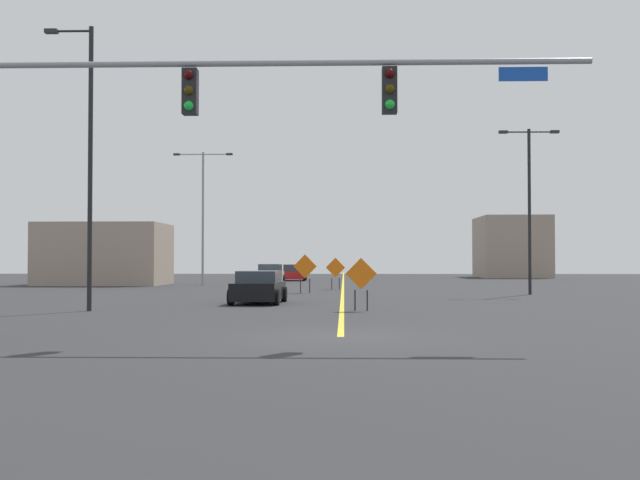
{
  "coord_description": "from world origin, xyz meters",
  "views": [
    {
      "loc": [
        0.08,
        -17.78,
        1.72
      ],
      "look_at": [
        -1.05,
        19.15,
        2.7
      ],
      "focal_mm": 44.16,
      "sensor_mm": 36.0,
      "label": 1
    }
  ],
  "objects_px": {
    "street_lamp_far_left": "(203,207)",
    "car_silver_far": "(270,274)",
    "traffic_signal_assembly": "(198,114)",
    "car_red_passing": "(294,273)",
    "construction_sign_median_far": "(361,277)",
    "car_black_mid": "(259,288)",
    "street_lamp_far_right": "(529,198)",
    "construction_sign_median_near": "(335,269)",
    "street_lamp_mid_left": "(88,156)",
    "construction_sign_left_shoulder": "(305,268)"
  },
  "relations": [
    {
      "from": "street_lamp_far_right",
      "to": "street_lamp_far_left",
      "type": "xyz_separation_m",
      "value": [
        -19.47,
        15.04,
        0.6
      ]
    },
    {
      "from": "street_lamp_far_left",
      "to": "car_black_mid",
      "type": "height_order",
      "value": "street_lamp_far_left"
    },
    {
      "from": "construction_sign_median_far",
      "to": "construction_sign_median_near",
      "type": "height_order",
      "value": "construction_sign_median_near"
    },
    {
      "from": "street_lamp_far_left",
      "to": "street_lamp_mid_left",
      "type": "distance_m",
      "value": 28.7
    },
    {
      "from": "construction_sign_median_near",
      "to": "car_red_passing",
      "type": "relative_size",
      "value": 0.46
    },
    {
      "from": "construction_sign_left_shoulder",
      "to": "car_silver_far",
      "type": "xyz_separation_m",
      "value": [
        -3.57,
        17.92,
        -0.63
      ]
    },
    {
      "from": "construction_sign_median_far",
      "to": "construction_sign_median_near",
      "type": "bearing_deg",
      "value": 93.1
    },
    {
      "from": "construction_sign_left_shoulder",
      "to": "construction_sign_median_near",
      "type": "xyz_separation_m",
      "value": [
        1.56,
        5.5,
        -0.11
      ]
    },
    {
      "from": "street_lamp_mid_left",
      "to": "construction_sign_median_far",
      "type": "bearing_deg",
      "value": 2.25
    },
    {
      "from": "street_lamp_far_left",
      "to": "car_black_mid",
      "type": "distance_m",
      "value": 25.07
    },
    {
      "from": "construction_sign_median_far",
      "to": "car_silver_far",
      "type": "height_order",
      "value": "construction_sign_median_far"
    },
    {
      "from": "street_lamp_far_left",
      "to": "car_red_passing",
      "type": "distance_m",
      "value": 14.8
    },
    {
      "from": "car_black_mid",
      "to": "construction_sign_median_far",
      "type": "bearing_deg",
      "value": -48.82
    },
    {
      "from": "construction_sign_median_near",
      "to": "car_red_passing",
      "type": "height_order",
      "value": "construction_sign_median_near"
    },
    {
      "from": "street_lamp_mid_left",
      "to": "construction_sign_left_shoulder",
      "type": "distance_m",
      "value": 17.13
    },
    {
      "from": "construction_sign_median_near",
      "to": "car_red_passing",
      "type": "distance_m",
      "value": 21.07
    },
    {
      "from": "construction_sign_median_far",
      "to": "construction_sign_median_near",
      "type": "relative_size",
      "value": 0.95
    },
    {
      "from": "street_lamp_far_right",
      "to": "construction_sign_left_shoulder",
      "type": "bearing_deg",
      "value": 172.11
    },
    {
      "from": "construction_sign_median_far",
      "to": "car_black_mid",
      "type": "relative_size",
      "value": 0.45
    },
    {
      "from": "traffic_signal_assembly",
      "to": "car_black_mid",
      "type": "xyz_separation_m",
      "value": [
        -0.1,
        13.89,
        -4.44
      ]
    },
    {
      "from": "traffic_signal_assembly",
      "to": "car_red_passing",
      "type": "bearing_deg",
      "value": 91.16
    },
    {
      "from": "street_lamp_far_right",
      "to": "construction_sign_median_near",
      "type": "xyz_separation_m",
      "value": [
        -9.98,
        7.1,
        -3.74
      ]
    },
    {
      "from": "street_lamp_mid_left",
      "to": "car_red_passing",
      "type": "relative_size",
      "value": 2.36
    },
    {
      "from": "construction_sign_median_far",
      "to": "street_lamp_mid_left",
      "type": "bearing_deg",
      "value": -177.75
    },
    {
      "from": "construction_sign_median_far",
      "to": "car_black_mid",
      "type": "height_order",
      "value": "construction_sign_median_far"
    },
    {
      "from": "traffic_signal_assembly",
      "to": "car_red_passing",
      "type": "relative_size",
      "value": 3.31
    },
    {
      "from": "car_red_passing",
      "to": "construction_sign_left_shoulder",
      "type": "bearing_deg",
      "value": -85.04
    },
    {
      "from": "street_lamp_mid_left",
      "to": "car_silver_far",
      "type": "bearing_deg",
      "value": 84.53
    },
    {
      "from": "street_lamp_mid_left",
      "to": "car_silver_far",
      "type": "distance_m",
      "value": 33.62
    },
    {
      "from": "street_lamp_mid_left",
      "to": "car_black_mid",
      "type": "xyz_separation_m",
      "value": [
        5.38,
        4.98,
        -4.68
      ]
    },
    {
      "from": "car_black_mid",
      "to": "street_lamp_far_left",
      "type": "bearing_deg",
      "value": 105.49
    },
    {
      "from": "street_lamp_mid_left",
      "to": "car_black_mid",
      "type": "height_order",
      "value": "street_lamp_mid_left"
    },
    {
      "from": "car_red_passing",
      "to": "car_silver_far",
      "type": "height_order",
      "value": "car_silver_far"
    },
    {
      "from": "street_lamp_far_left",
      "to": "car_silver_far",
      "type": "xyz_separation_m",
      "value": [
        4.36,
        4.48,
        -4.86
      ]
    },
    {
      "from": "traffic_signal_assembly",
      "to": "street_lamp_mid_left",
      "type": "xyz_separation_m",
      "value": [
        -5.48,
        8.91,
        0.24
      ]
    },
    {
      "from": "car_black_mid",
      "to": "car_silver_far",
      "type": "xyz_separation_m",
      "value": [
        -2.21,
        28.17,
        0.05
      ]
    },
    {
      "from": "street_lamp_far_right",
      "to": "street_lamp_far_left",
      "type": "bearing_deg",
      "value": 142.31
    },
    {
      "from": "construction_sign_left_shoulder",
      "to": "car_black_mid",
      "type": "xyz_separation_m",
      "value": [
        -1.36,
        -10.25,
        -0.68
      ]
    },
    {
      "from": "traffic_signal_assembly",
      "to": "street_lamp_far_right",
      "type": "bearing_deg",
      "value": 60.42
    },
    {
      "from": "construction_sign_median_near",
      "to": "car_silver_far",
      "type": "height_order",
      "value": "construction_sign_median_near"
    },
    {
      "from": "construction_sign_median_near",
      "to": "car_black_mid",
      "type": "height_order",
      "value": "construction_sign_median_near"
    },
    {
      "from": "car_silver_far",
      "to": "car_black_mid",
      "type": "bearing_deg",
      "value": -85.52
    },
    {
      "from": "street_lamp_mid_left",
      "to": "construction_sign_median_near",
      "type": "xyz_separation_m",
      "value": [
        8.31,
        20.72,
        -4.11
      ]
    },
    {
      "from": "street_lamp_far_left",
      "to": "street_lamp_mid_left",
      "type": "bearing_deg",
      "value": -87.63
    },
    {
      "from": "street_lamp_far_right",
      "to": "car_black_mid",
      "type": "relative_size",
      "value": 2.11
    },
    {
      "from": "construction_sign_left_shoulder",
      "to": "car_silver_far",
      "type": "bearing_deg",
      "value": 101.26
    },
    {
      "from": "street_lamp_far_right",
      "to": "construction_sign_median_near",
      "type": "height_order",
      "value": "street_lamp_far_right"
    },
    {
      "from": "traffic_signal_assembly",
      "to": "car_silver_far",
      "type": "relative_size",
      "value": 3.32
    },
    {
      "from": "street_lamp_far_left",
      "to": "car_silver_far",
      "type": "height_order",
      "value": "street_lamp_far_left"
    },
    {
      "from": "construction_sign_left_shoulder",
      "to": "car_silver_far",
      "type": "relative_size",
      "value": 0.5
    }
  ]
}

